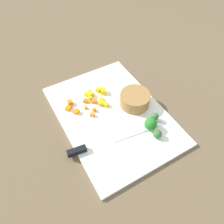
{
  "coord_description": "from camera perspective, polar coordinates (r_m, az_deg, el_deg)",
  "views": [
    {
      "loc": [
        0.42,
        -0.25,
        0.62
      ],
      "look_at": [
        0.0,
        0.0,
        0.02
      ],
      "focal_mm": 35.47,
      "sensor_mm": 36.0,
      "label": 1
    }
  ],
  "objects": [
    {
      "name": "pepper_dice_6",
      "position": [
        0.8,
        -2.8,
        2.28
      ],
      "size": [
        0.02,
        0.02,
        0.02
      ],
      "primitive_type": "cube",
      "rotation": [
        0.0,
        0.0,
        2.83
      ],
      "color": "yellow",
      "rests_on": "cutting_board"
    },
    {
      "name": "cutting_board",
      "position": [
        0.78,
        0.0,
        -0.74
      ],
      "size": [
        0.48,
        0.34,
        0.01
      ],
      "primitive_type": "cube",
      "color": "white",
      "rests_on": "ground_plane"
    },
    {
      "name": "pepper_dice_9",
      "position": [
        0.82,
        -2.63,
        3.43
      ],
      "size": [
        0.01,
        0.01,
        0.01
      ],
      "primitive_type": "cube",
      "rotation": [
        0.0,
        0.0,
        1.51
      ],
      "color": "yellow",
      "rests_on": "cutting_board"
    },
    {
      "name": "pepper_dice_1",
      "position": [
        0.85,
        -5.73,
        5.33
      ],
      "size": [
        0.02,
        0.02,
        0.01
      ],
      "primitive_type": "cube",
      "rotation": [
        0.0,
        0.0,
        0.64
      ],
      "color": "yellow",
      "rests_on": "cutting_board"
    },
    {
      "name": "pepper_dice_2",
      "position": [
        0.84,
        -6.6,
        4.54
      ],
      "size": [
        0.02,
        0.02,
        0.01
      ],
      "primitive_type": "cube",
      "rotation": [
        0.0,
        0.0,
        2.21
      ],
      "color": "yellow",
      "rests_on": "cutting_board"
    },
    {
      "name": "prep_bowl",
      "position": [
        0.8,
        5.87,
        3.33
      ],
      "size": [
        0.11,
        0.11,
        0.05
      ],
      "primitive_type": "cylinder",
      "color": "olive",
      "rests_on": "cutting_board"
    },
    {
      "name": "pepper_dice_0",
      "position": [
        0.85,
        -3.61,
        5.69
      ],
      "size": [
        0.02,
        0.02,
        0.01
      ],
      "primitive_type": "cube",
      "rotation": [
        0.0,
        0.0,
        0.48
      ],
      "color": "yellow",
      "rests_on": "cutting_board"
    },
    {
      "name": "carrot_dice_0",
      "position": [
        0.77,
        -5.1,
        -0.71
      ],
      "size": [
        0.02,
        0.02,
        0.01
      ],
      "primitive_type": "cube",
      "rotation": [
        0.0,
        0.0,
        0.73
      ],
      "color": "orange",
      "rests_on": "cutting_board"
    },
    {
      "name": "carrot_dice_4",
      "position": [
        0.81,
        -4.45,
        2.78
      ],
      "size": [
        0.02,
        0.02,
        0.02
      ],
      "primitive_type": "cube",
      "rotation": [
        0.0,
        0.0,
        0.84
      ],
      "color": "orange",
      "rests_on": "cutting_board"
    },
    {
      "name": "pepper_dice_8",
      "position": [
        0.84,
        -2.26,
        5.37
      ],
      "size": [
        0.03,
        0.03,
        0.02
      ],
      "primitive_type": "cube",
      "rotation": [
        0.0,
        0.0,
        2.65
      ],
      "color": "yellow",
      "rests_on": "cutting_board"
    },
    {
      "name": "pepper_dice_5",
      "position": [
        0.8,
        -1.63,
        1.87
      ],
      "size": [
        0.02,
        0.02,
        0.01
      ],
      "primitive_type": "cube",
      "rotation": [
        0.0,
        0.0,
        2.06
      ],
      "color": "yellow",
      "rests_on": "cutting_board"
    },
    {
      "name": "carrot_dice_3",
      "position": [
        0.78,
        -4.59,
        0.56
      ],
      "size": [
        0.01,
        0.01,
        0.01
      ],
      "primitive_type": "cube",
      "rotation": [
        0.0,
        0.0,
        0.32
      ],
      "color": "orange",
      "rests_on": "cutting_board"
    },
    {
      "name": "carrot_dice_5",
      "position": [
        0.79,
        -9.12,
        0.11
      ],
      "size": [
        0.02,
        0.02,
        0.01
      ],
      "primitive_type": "cube",
      "rotation": [
        0.0,
        0.0,
        0.67
      ],
      "color": "orange",
      "rests_on": "cutting_board"
    },
    {
      "name": "carrot_dice_2",
      "position": [
        0.82,
        -6.76,
        2.86
      ],
      "size": [
        0.02,
        0.02,
        0.01
      ],
      "primitive_type": "cube",
      "rotation": [
        0.0,
        0.0,
        2.34
      ],
      "color": "orange",
      "rests_on": "cutting_board"
    },
    {
      "name": "carrot_dice_6",
      "position": [
        0.8,
        -11.25,
        0.88
      ],
      "size": [
        0.02,
        0.02,
        0.01
      ],
      "primitive_type": "cube",
      "rotation": [
        0.0,
        0.0,
        0.57
      ],
      "color": "orange",
      "rests_on": "cutting_board"
    },
    {
      "name": "pepper_dice_4",
      "position": [
        0.83,
        -5.66,
        4.6
      ],
      "size": [
        0.02,
        0.02,
        0.02
      ],
      "primitive_type": "cube",
      "rotation": [
        0.0,
        0.0,
        1.68
      ],
      "color": "yellow",
      "rests_on": "cutting_board"
    },
    {
      "name": "pepper_dice_3",
      "position": [
        0.82,
        -6.17,
        2.84
      ],
      "size": [
        0.02,
        0.02,
        0.01
      ],
      "primitive_type": "cube",
      "rotation": [
        0.0,
        0.0,
        1.05
      ],
      "color": "yellow",
      "rests_on": "cutting_board"
    },
    {
      "name": "carrot_dice_8",
      "position": [
        0.8,
        -6.73,
        1.12
      ],
      "size": [
        0.01,
        0.01,
        0.01
      ],
      "primitive_type": "cube",
      "rotation": [
        0.0,
        0.0,
        2.8
      ],
      "color": "orange",
      "rests_on": "cutting_board"
    },
    {
      "name": "carrot_dice_1",
      "position": [
        0.81,
        -10.94,
        1.42
      ],
      "size": [
        0.02,
        0.02,
        0.01
      ],
      "primitive_type": "cube",
      "rotation": [
        0.0,
        0.0,
        0.64
      ],
      "color": "orange",
      "rests_on": "cutting_board"
    },
    {
      "name": "carrot_dice_7",
      "position": [
        0.82,
        -10.76,
        2.4
      ],
      "size": [
        0.02,
        0.02,
        0.02
      ],
      "primitive_type": "cube",
      "rotation": [
        0.0,
        0.0,
        1.49
      ],
      "color": "orange",
      "rests_on": "cutting_board"
    },
    {
      "name": "broccoli_floret_0",
      "position": [
        0.76,
        10.99,
        -1.17
      ],
      "size": [
        0.03,
        0.03,
        0.03
      ],
      "color": "#82B867",
      "rests_on": "cutting_board"
    },
    {
      "name": "pepper_dice_7",
      "position": [
        0.82,
        -5.64,
        3.61
      ],
      "size": [
        0.02,
        0.02,
        0.01
      ],
      "primitive_type": "cube",
      "rotation": [
        0.0,
        0.0,
        1.24
      ],
      "color": "yellow",
      "rests_on": "cutting_board"
    },
    {
      "name": "chef_knife",
      "position": [
        0.7,
        -2.67,
        -7.93
      ],
      "size": [
        0.06,
        0.33,
        0.02
      ],
      "rotation": [
        0.0,
        0.0,
        1.44
      ],
      "color": "silver",
      "rests_on": "cutting_board"
    },
    {
      "name": "ground_plane",
      "position": [
        0.79,
        0.0,
        -1.02
      ],
      "size": [
        4.0,
        4.0,
        0.0
      ],
      "primitive_type": "plane",
      "color": "brown"
    },
    {
      "name": "broccoli_floret_2",
      "position": [
        0.73,
        9.94,
        -3.03
      ],
      "size": [
        0.04,
        0.04,
        0.04
      ],
      "color": "#84BD6C",
      "rests_on": "cutting_board"
    },
    {
      "name": "broccoli_floret_1",
      "position": [
        0.72,
        11.64,
        -5.59
      ],
      "size": [
        0.03,
        0.03,
        0.03
      ],
      "color": "#93B165",
      "rests_on": "cutting_board"
    }
  ]
}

